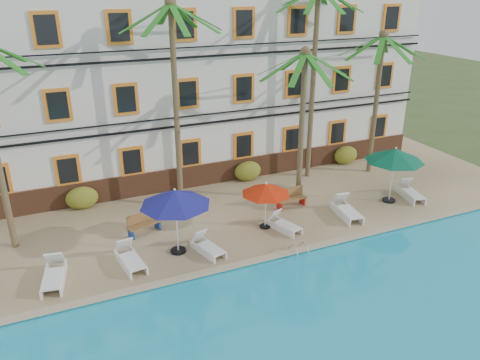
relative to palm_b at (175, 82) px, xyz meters
name	(u,v)px	position (x,y,z in m)	size (l,w,h in m)	color
ground	(278,248)	(2.64, -5.10, -6.25)	(100.00, 100.00, 0.00)	#384C23
pool_deck	(232,199)	(2.64, -0.10, -6.12)	(30.00, 12.00, 0.25)	tan
swimming_pool	(390,360)	(2.64, -12.10, -6.15)	(26.00, 12.00, 0.20)	#1AA2C6
pool_coping	(288,253)	(2.64, -6.00, -5.97)	(30.00, 0.35, 0.06)	tan
hotel_building	(197,78)	(2.64, 4.88, -0.88)	(25.40, 6.44, 10.22)	silver
palm_b	(175,82)	(0.00, 0.00, 0.00)	(4.45, 4.45, 9.51)	brown
palm_c	(303,104)	(5.61, -1.60, -1.19)	(4.45, 4.45, 7.42)	brown
palm_d	(314,61)	(7.59, 0.77, 0.33)	(4.45, 4.45, 10.10)	brown
palm_e	(378,84)	(11.17, -0.04, -0.98)	(4.45, 4.45, 7.78)	brown
shrub_left	(82,198)	(-4.44, 1.50, -5.45)	(1.50, 0.90, 1.10)	#265317
shrub_mid	(248,171)	(4.24, 1.50, -5.45)	(1.50, 0.90, 1.10)	#265317
shrub_right	(346,155)	(10.64, 1.50, -5.45)	(1.50, 0.90, 1.10)	#265317
umbrella_blue	(175,198)	(-1.38, -4.12, -3.61)	(2.80, 2.80, 2.79)	black
umbrella_red	(266,189)	(2.75, -3.66, -4.16)	(2.16, 2.16, 2.17)	black
umbrella_green	(395,155)	(9.59, -3.70, -3.58)	(2.83, 2.83, 2.83)	black
lounger_a	(54,275)	(-6.07, -4.34, -5.69)	(1.03, 2.07, 0.94)	white
lounger_b	(130,258)	(-3.33, -4.32, -5.70)	(0.95, 2.02, 0.92)	white
lounger_c	(207,246)	(-0.31, -4.62, -5.73)	(1.06, 1.83, 0.82)	white
lounger_d	(283,224)	(3.39, -4.16, -5.74)	(1.10, 1.80, 0.80)	white
lounger_e	(346,210)	(6.69, -4.18, -5.69)	(1.02, 2.13, 0.96)	white
lounger_f	(410,192)	(10.82, -3.78, -5.71)	(1.06, 1.99, 0.89)	white
bench_left	(143,223)	(-2.30, -2.01, -5.53)	(1.57, 0.91, 0.93)	olive
bench_right	(290,197)	(4.80, -2.26, -5.53)	(1.53, 0.57, 0.93)	olive
pool_ladder	(299,252)	(3.07, -6.10, -6.00)	(0.54, 0.74, 0.74)	silver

